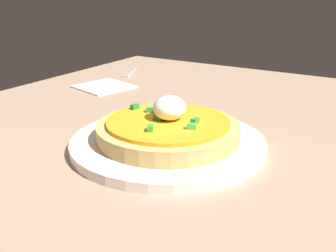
% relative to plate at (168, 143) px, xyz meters
% --- Properties ---
extents(dining_table, '(1.16, 0.85, 0.03)m').
position_rel_plate_xyz_m(dining_table, '(0.03, 0.06, -0.02)').
color(dining_table, tan).
rests_on(dining_table, ground).
extents(plate, '(0.29, 0.29, 0.01)m').
position_rel_plate_xyz_m(plate, '(0.00, 0.00, 0.00)').
color(plate, silver).
rests_on(plate, dining_table).
extents(pizza, '(0.21, 0.21, 0.06)m').
position_rel_plate_xyz_m(pizza, '(0.00, 0.00, 0.02)').
color(pizza, tan).
rests_on(pizza, plate).
extents(fork, '(0.11, 0.06, 0.01)m').
position_rel_plate_xyz_m(fork, '(0.37, 0.35, -0.00)').
color(fork, '#B7B7BC').
rests_on(fork, dining_table).
extents(napkin, '(0.14, 0.14, 0.00)m').
position_rel_plate_xyz_m(napkin, '(0.23, 0.32, -0.01)').
color(napkin, white).
rests_on(napkin, dining_table).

